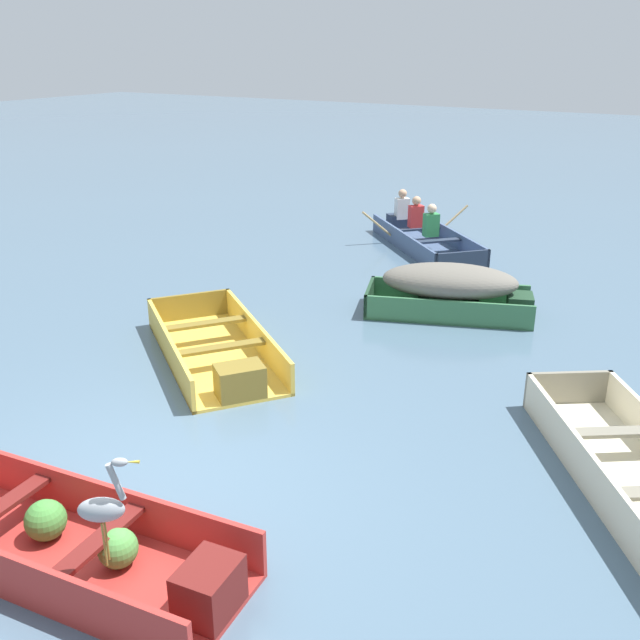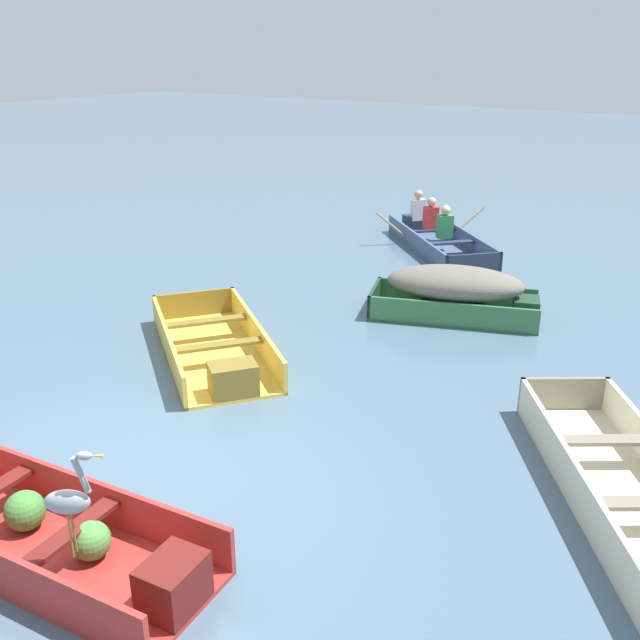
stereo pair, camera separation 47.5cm
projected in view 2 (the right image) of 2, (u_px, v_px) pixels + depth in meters
ground_plane at (116, 495)px, 6.41m from camera, size 80.00×80.00×0.00m
dinghy_red_foreground at (44, 535)px, 5.64m from camera, size 3.39×1.34×0.42m
skiff_cream_near_moored at (629, 495)px, 6.15m from camera, size 2.62×3.25×0.41m
skiff_yellow_mid_moored at (215, 349)px, 9.08m from camera, size 2.97×2.68×0.41m
skiff_green_far_moored at (457, 289)px, 10.39m from camera, size 2.60×1.71×0.77m
rowboat_slate_blue_with_crew at (436, 236)px, 14.06m from camera, size 3.04×2.99×0.92m
heron_on_dinghy at (69, 499)px, 4.87m from camera, size 0.42×0.31×0.84m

